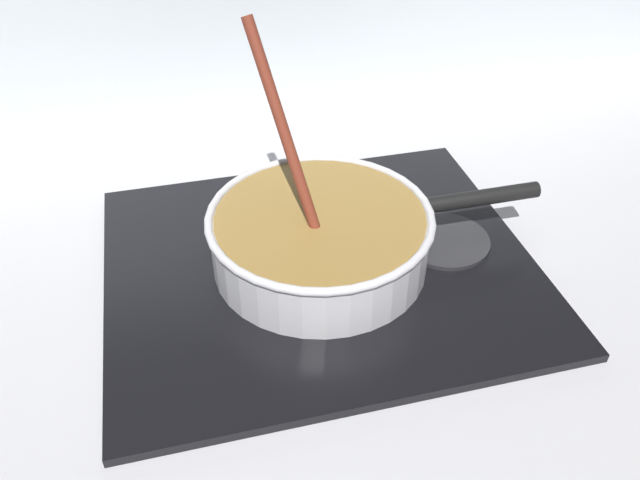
% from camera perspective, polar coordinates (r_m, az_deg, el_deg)
% --- Properties ---
extents(ground, '(2.40, 1.60, 0.04)m').
position_cam_1_polar(ground, '(0.73, -0.88, -17.14)').
color(ground, '#B7B7BC').
extents(hob_plate, '(0.56, 0.48, 0.01)m').
position_cam_1_polar(hob_plate, '(0.88, -0.00, -2.23)').
color(hob_plate, black).
rests_on(hob_plate, ground).
extents(burner_ring, '(0.21, 0.21, 0.01)m').
position_cam_1_polar(burner_ring, '(0.88, 0.00, -1.74)').
color(burner_ring, '#592D0C').
rests_on(burner_ring, hob_plate).
extents(spare_burner, '(0.12, 0.12, 0.01)m').
position_cam_1_polar(spare_burner, '(0.93, 10.74, -0.02)').
color(spare_burner, '#262628').
rests_on(spare_burner, hob_plate).
extents(cooking_pan, '(0.45, 0.29, 0.31)m').
position_cam_1_polar(cooking_pan, '(0.85, 0.08, 0.31)').
color(cooking_pan, silver).
rests_on(cooking_pan, hob_plate).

